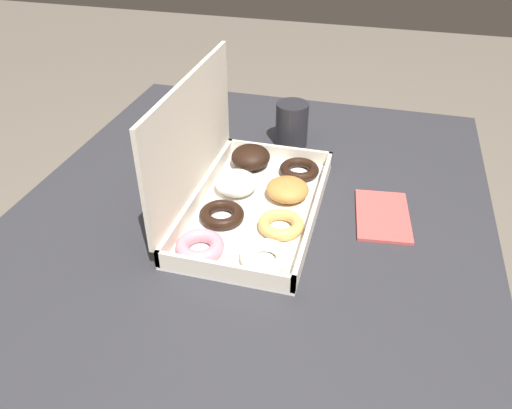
{
  "coord_description": "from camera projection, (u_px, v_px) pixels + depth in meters",
  "views": [
    {
      "loc": [
        -0.79,
        -0.22,
        1.31
      ],
      "look_at": [
        -0.02,
        -0.01,
        0.75
      ],
      "focal_mm": 35.0,
      "sensor_mm": 36.0,
      "label": 1
    }
  ],
  "objects": [
    {
      "name": "dining_table",
      "position": [
        254.0,
        242.0,
        1.05
      ],
      "size": [
        1.06,
        0.92,
        0.74
      ],
      "color": "#2D2D33",
      "rests_on": "ground_plane"
    },
    {
      "name": "donut_box",
      "position": [
        242.0,
        186.0,
        0.96
      ],
      "size": [
        0.41,
        0.25,
        0.26
      ],
      "color": "silver",
      "rests_on": "dining_table"
    },
    {
      "name": "coffee_mug",
      "position": [
        292.0,
        124.0,
        1.17
      ],
      "size": [
        0.08,
        0.08,
        0.1
      ],
      "color": "#232328",
      "rests_on": "dining_table"
    },
    {
      "name": "paper_napkin",
      "position": [
        383.0,
        216.0,
        0.96
      ],
      "size": [
        0.17,
        0.12,
        0.01
      ],
      "color": "#CC4C47",
      "rests_on": "dining_table"
    }
  ]
}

